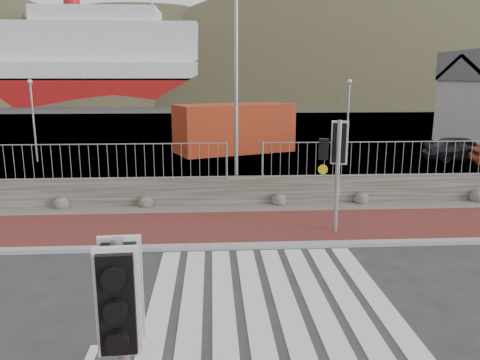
{
  "coord_description": "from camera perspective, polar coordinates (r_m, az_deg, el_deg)",
  "views": [
    {
      "loc": [
        -1.07,
        -8.17,
        4.25
      ],
      "look_at": [
        -0.4,
        3.0,
        1.77
      ],
      "focal_mm": 35.0,
      "sensor_mm": 36.0,
      "label": 1
    }
  ],
  "objects": [
    {
      "name": "ground",
      "position": [
        9.27,
        3.73,
        -14.83
      ],
      "size": [
        220.0,
        220.0,
        0.0
      ],
      "primitive_type": "plane",
      "color": "#28282B",
      "rests_on": "ground"
    },
    {
      "name": "sidewalk_far",
      "position": [
        13.39,
        1.35,
        -5.83
      ],
      "size": [
        40.0,
        3.0,
        0.08
      ],
      "primitive_type": "cube",
      "color": "maroon",
      "rests_on": "ground"
    },
    {
      "name": "kerb_far",
      "position": [
        11.98,
        1.95,
        -8.04
      ],
      "size": [
        40.0,
        0.25,
        0.12
      ],
      "primitive_type": "cube",
      "color": "gray",
      "rests_on": "ground"
    },
    {
      "name": "zebra_crossing",
      "position": [
        9.26,
        3.73,
        -14.79
      ],
      "size": [
        4.62,
        5.6,
        0.01
      ],
      "color": "silver",
      "rests_on": "ground"
    },
    {
      "name": "gravel_strip",
      "position": [
        15.3,
        0.73,
        -3.51
      ],
      "size": [
        40.0,
        1.5,
        0.06
      ],
      "primitive_type": "cube",
      "color": "#59544C",
      "rests_on": "ground"
    },
    {
      "name": "stone_wall",
      "position": [
        15.96,
        0.52,
        -1.27
      ],
      "size": [
        40.0,
        0.6,
        0.9
      ],
      "primitive_type": "cube",
      "color": "#403A34",
      "rests_on": "ground"
    },
    {
      "name": "railing",
      "position": [
        15.54,
        0.57,
        3.51
      ],
      "size": [
        18.07,
        0.07,
        1.22
      ],
      "color": "gray",
      "rests_on": "stone_wall"
    },
    {
      "name": "quay",
      "position": [
        36.33,
        -1.72,
        5.78
      ],
      "size": [
        120.0,
        40.0,
        0.5
      ],
      "primitive_type": "cube",
      "color": "#4C4C4F",
      "rests_on": "ground"
    },
    {
      "name": "water",
      "position": [
        71.2,
        -2.59,
        9.07
      ],
      "size": [
        220.0,
        50.0,
        0.05
      ],
      "primitive_type": "cube",
      "color": "#3F4C54",
      "rests_on": "ground"
    },
    {
      "name": "ferry",
      "position": [
        79.64,
        -21.17,
        12.48
      ],
      "size": [
        50.0,
        16.0,
        20.0
      ],
      "color": "maroon",
      "rests_on": "ground"
    },
    {
      "name": "hills_backdrop",
      "position": [
        100.18,
        1.18,
        -3.32
      ],
      "size": [
        254.0,
        90.0,
        100.0
      ],
      "color": "#333721",
      "rests_on": "ground"
    },
    {
      "name": "traffic_signal_near",
      "position": [
        4.72,
        -14.26,
        -15.97
      ],
      "size": [
        0.42,
        0.27,
        2.82
      ],
      "rotation": [
        0.0,
        0.0,
        0.06
      ],
      "color": "gray",
      "rests_on": "ground"
    },
    {
      "name": "traffic_signal_far",
      "position": [
        12.73,
        11.71,
        3.28
      ],
      "size": [
        0.77,
        0.48,
        3.13
      ],
      "rotation": [
        0.0,
        0.0,
        2.77
      ],
      "color": "gray",
      "rests_on": "ground"
    },
    {
      "name": "streetlight",
      "position": [
        16.26,
        -0.01,
        12.7
      ],
      "size": [
        1.59,
        0.58,
        7.65
      ],
      "rotation": [
        0.0,
        0.0,
        -0.27
      ],
      "color": "gray",
      "rests_on": "ground"
    },
    {
      "name": "shipping_container",
      "position": [
        26.87,
        -0.73,
        6.33
      ],
      "size": [
        7.09,
        4.94,
        2.73
      ],
      "primitive_type": "cube",
      "rotation": [
        0.0,
        0.0,
        0.38
      ],
      "color": "maroon",
      "rests_on": "ground"
    },
    {
      "name": "car_a",
      "position": [
        26.49,
        25.48,
        3.45
      ],
      "size": [
        3.93,
        2.03,
        1.28
      ],
      "primitive_type": "imported",
      "rotation": [
        0.0,
        0.0,
        1.43
      ],
      "color": "black",
      "rests_on": "ground"
    }
  ]
}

